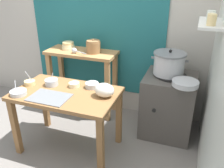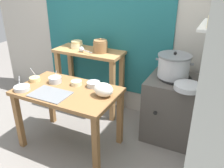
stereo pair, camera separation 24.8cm
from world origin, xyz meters
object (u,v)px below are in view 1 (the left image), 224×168
object	(u,v)px
ladle	(75,51)
prep_bowl_1	(30,83)
steamer_pot	(169,63)
prep_table	(67,101)
clay_pot	(93,47)
wide_pan	(185,83)
prep_bowl_2	(51,82)
bowl_stack_enamel	(68,46)
back_shelf_table	(82,67)
prep_bowl_3	(74,84)
serving_tray	(49,97)
plastic_bag	(104,90)
prep_bowl_0	(92,85)
prep_bowl_4	(18,92)
stove_block	(168,105)

from	to	relation	value
ladle	prep_bowl_1	xyz separation A→B (m)	(-0.21, -0.70, -0.19)
steamer_pot	prep_table	bearing A→B (deg)	-143.18
clay_pot	steamer_pot	bearing A→B (deg)	-6.29
wide_pan	prep_bowl_2	world-z (taller)	prep_bowl_2
bowl_stack_enamel	prep_table	bearing A→B (deg)	-63.36
wide_pan	prep_bowl_1	distance (m)	1.70
back_shelf_table	steamer_pot	size ratio (longest dim) A/B	2.28
ladle	prep_bowl_3	distance (m)	0.67
serving_tray	plastic_bag	world-z (taller)	plastic_bag
ladle	plastic_bag	distance (m)	0.97
bowl_stack_enamel	prep_bowl_2	distance (m)	0.81
prep_bowl_0	prep_bowl_4	size ratio (longest dim) A/B	0.87
bowl_stack_enamel	prep_bowl_1	distance (m)	0.86
clay_pot	wide_pan	world-z (taller)	clay_pot
plastic_bag	prep_bowl_0	xyz separation A→B (m)	(-0.20, 0.15, -0.04)
prep_bowl_3	ladle	bearing A→B (deg)	116.07
plastic_bag	prep_bowl_4	xyz separation A→B (m)	(-0.85, -0.26, -0.05)
serving_tray	prep_bowl_1	bearing A→B (deg)	153.03
plastic_bag	stove_block	bearing A→B (deg)	48.30
bowl_stack_enamel	prep_bowl_3	bearing A→B (deg)	-57.63
prep_bowl_4	clay_pot	bearing A→B (deg)	69.59
prep_bowl_3	prep_bowl_4	size ratio (longest dim) A/B	0.70
bowl_stack_enamel	wide_pan	size ratio (longest dim) A/B	0.62
ladle	prep_bowl_3	size ratio (longest dim) A/B	2.03
prep_table	back_shelf_table	xyz separation A→B (m)	(-0.22, 0.83, 0.07)
prep_table	wide_pan	xyz separation A→B (m)	(1.17, 0.45, 0.20)
plastic_bag	prep_bowl_2	bearing A→B (deg)	175.70
steamer_pot	plastic_bag	bearing A→B (deg)	-128.83
serving_tray	prep_bowl_4	xyz separation A→B (m)	(-0.34, -0.05, 0.02)
prep_bowl_2	prep_table	bearing A→B (deg)	-21.98
prep_table	prep_bowl_3	size ratio (longest dim) A/B	9.29
prep_bowl_1	prep_bowl_3	world-z (taller)	prep_bowl_1
clay_pot	wide_pan	size ratio (longest dim) A/B	0.68
back_shelf_table	wide_pan	bearing A→B (deg)	-15.00
back_shelf_table	wide_pan	distance (m)	1.45
ladle	prep_bowl_4	distance (m)	0.97
prep_bowl_1	bowl_stack_enamel	bearing A→B (deg)	87.36
prep_table	serving_tray	world-z (taller)	serving_tray
wide_pan	prep_bowl_4	size ratio (longest dim) A/B	1.65
serving_tray	prep_bowl_3	bearing A→B (deg)	70.14
prep_table	prep_bowl_0	world-z (taller)	prep_bowl_0
ladle	prep_bowl_0	size ratio (longest dim) A/B	1.64
prep_table	prep_bowl_2	bearing A→B (deg)	158.02
bowl_stack_enamel	prep_bowl_2	bearing A→B (deg)	-75.51
prep_bowl_0	prep_bowl_1	size ratio (longest dim) A/B	0.83
steamer_pot	bowl_stack_enamel	bearing A→B (deg)	174.25
clay_pot	prep_bowl_1	size ratio (longest dim) A/B	1.07
back_shelf_table	plastic_bag	size ratio (longest dim) A/B	4.66
back_shelf_table	prep_table	bearing A→B (deg)	-75.03
wide_pan	prep_table	bearing A→B (deg)	-158.81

